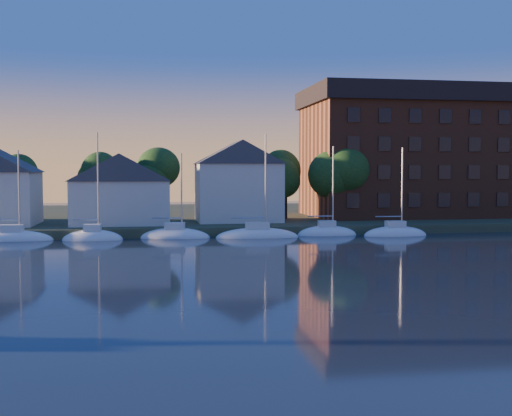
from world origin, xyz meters
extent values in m
plane|color=black|center=(0.00, 0.00, 0.00)|extent=(260.00, 260.00, 0.00)
cube|color=#394126|center=(0.00, 75.00, 0.00)|extent=(160.00, 50.00, 2.00)
cube|color=brown|center=(0.00, 52.00, 0.00)|extent=(120.00, 3.00, 1.00)
cube|color=silver|center=(-6.00, 57.00, 3.50)|extent=(11.00, 8.00, 5.00)
cube|color=silver|center=(8.00, 59.00, 4.50)|extent=(10.00, 8.00, 7.00)
cube|color=brown|center=(34.00, 65.00, 8.50)|extent=(30.00, 16.00, 15.00)
cube|color=black|center=(34.00, 65.00, 17.20)|extent=(31.00, 17.00, 2.40)
cylinder|color=#372519|center=(-18.00, 63.00, 2.75)|extent=(0.50, 0.50, 3.50)
sphere|color=#163814|center=(-18.00, 63.00, 7.20)|extent=(5.40, 5.40, 5.40)
cylinder|color=#372519|center=(-10.00, 63.00, 2.75)|extent=(0.50, 0.50, 3.50)
sphere|color=#163814|center=(-10.00, 63.00, 7.20)|extent=(5.40, 5.40, 5.40)
cylinder|color=#372519|center=(-2.00, 63.00, 2.75)|extent=(0.50, 0.50, 3.50)
sphere|color=#163814|center=(-2.00, 63.00, 7.20)|extent=(5.40, 5.40, 5.40)
cylinder|color=#372519|center=(6.00, 63.00, 2.75)|extent=(0.50, 0.50, 3.50)
sphere|color=#163814|center=(6.00, 63.00, 7.20)|extent=(5.40, 5.40, 5.40)
cylinder|color=#372519|center=(14.00, 63.00, 2.75)|extent=(0.50, 0.50, 3.50)
sphere|color=#163814|center=(14.00, 63.00, 7.20)|extent=(5.40, 5.40, 5.40)
cylinder|color=#372519|center=(22.00, 63.00, 2.75)|extent=(0.50, 0.50, 3.50)
sphere|color=#163814|center=(22.00, 63.00, 7.20)|extent=(5.40, 5.40, 5.40)
cylinder|color=#372519|center=(30.00, 63.00, 2.75)|extent=(0.50, 0.50, 3.50)
sphere|color=#163814|center=(30.00, 63.00, 7.20)|extent=(5.40, 5.40, 5.40)
cylinder|color=#372519|center=(38.00, 63.00, 2.75)|extent=(0.50, 0.50, 3.50)
sphere|color=#163814|center=(38.00, 63.00, 7.20)|extent=(5.40, 5.40, 5.40)
cylinder|color=#372519|center=(46.00, 63.00, 2.75)|extent=(0.50, 0.50, 3.50)
sphere|color=#163814|center=(46.00, 63.00, 7.20)|extent=(5.40, 5.40, 5.40)
ellipsoid|color=white|center=(-16.00, 49.00, 0.00)|extent=(7.50, 2.40, 2.20)
cube|color=white|center=(-16.00, 49.00, 1.30)|extent=(2.10, 1.32, 0.70)
cylinder|color=#A5A8AD|center=(-15.25, 49.00, 5.95)|extent=(0.16, 0.16, 10.00)
cylinder|color=#A5A8AD|center=(-16.82, 49.00, 2.15)|extent=(3.15, 0.12, 0.12)
ellipsoid|color=white|center=(-8.00, 49.00, 0.00)|extent=(7.50, 2.40, 2.20)
cube|color=white|center=(-8.00, 49.00, 1.30)|extent=(2.10, 1.32, 0.70)
cylinder|color=#A5A8AD|center=(-7.25, 49.00, 5.95)|extent=(0.16, 0.16, 10.00)
cylinder|color=#A5A8AD|center=(-8.82, 49.00, 2.15)|extent=(3.15, 0.12, 0.12)
ellipsoid|color=white|center=(0.00, 49.00, 0.00)|extent=(7.50, 2.40, 2.20)
cube|color=white|center=(0.00, 49.00, 1.30)|extent=(2.10, 1.32, 0.70)
cylinder|color=#A5A8AD|center=(0.75, 49.00, 5.95)|extent=(0.16, 0.16, 10.00)
cylinder|color=#A5A8AD|center=(-0.82, 49.00, 2.15)|extent=(3.15, 0.12, 0.12)
ellipsoid|color=white|center=(8.00, 49.00, 0.00)|extent=(7.50, 2.40, 2.20)
cube|color=white|center=(8.00, 49.00, 1.30)|extent=(2.10, 1.32, 0.70)
cylinder|color=#A5A8AD|center=(8.75, 49.00, 5.95)|extent=(0.16, 0.16, 10.00)
cylinder|color=#A5A8AD|center=(7.17, 49.00, 2.15)|extent=(3.15, 0.12, 0.12)
ellipsoid|color=white|center=(16.00, 49.00, 0.00)|extent=(7.50, 2.40, 2.20)
cube|color=white|center=(16.00, 49.00, 1.30)|extent=(2.10, 1.32, 0.70)
cylinder|color=#A5A8AD|center=(16.75, 49.00, 5.95)|extent=(0.16, 0.16, 10.00)
cylinder|color=#A5A8AD|center=(15.18, 49.00, 2.15)|extent=(3.15, 0.12, 0.12)
ellipsoid|color=white|center=(24.00, 49.00, 0.00)|extent=(7.50, 2.40, 2.20)
cube|color=white|center=(24.00, 49.00, 1.30)|extent=(2.10, 1.32, 0.70)
cylinder|color=#A5A8AD|center=(24.75, 49.00, 5.95)|extent=(0.16, 0.16, 10.00)
cylinder|color=#A5A8AD|center=(23.18, 49.00, 2.15)|extent=(3.15, 0.12, 0.12)
camera|label=1|loc=(-3.02, -18.72, 7.15)|focal=45.00mm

